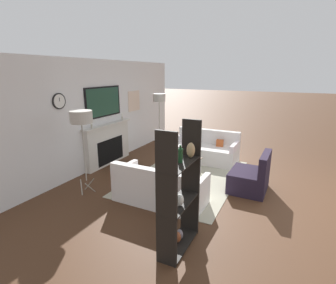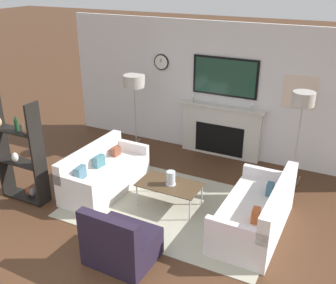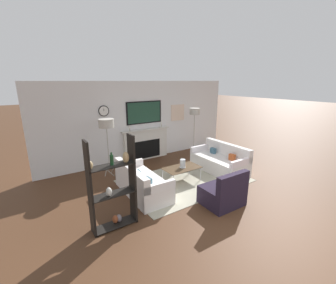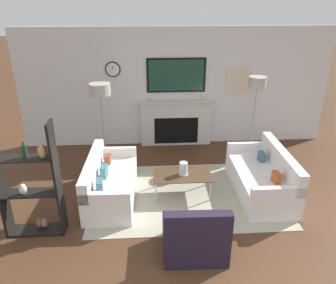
% 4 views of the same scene
% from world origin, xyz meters
% --- Properties ---
extents(ground_plane, '(60.00, 60.00, 0.00)m').
position_xyz_m(ground_plane, '(0.00, 0.00, 0.00)').
color(ground_plane, '#482C1B').
extents(fireplace_wall, '(7.10, 0.28, 2.70)m').
position_xyz_m(fireplace_wall, '(0.00, 5.03, 1.22)').
color(fireplace_wall, silver).
rests_on(fireplace_wall, ground_plane).
extents(area_rug, '(3.33, 2.22, 0.01)m').
position_xyz_m(area_rug, '(0.00, 2.69, 0.01)').
color(area_rug, '#A9A68F').
rests_on(area_rug, ground_plane).
extents(couch_left, '(0.82, 1.72, 0.76)m').
position_xyz_m(couch_left, '(-1.36, 2.69, 0.28)').
color(couch_left, white).
rests_on(couch_left, ground_plane).
extents(couch_right, '(0.87, 1.78, 0.82)m').
position_xyz_m(couch_right, '(1.36, 2.69, 0.29)').
color(couch_right, white).
rests_on(couch_right, ground_plane).
extents(armchair, '(0.88, 0.75, 0.84)m').
position_xyz_m(armchair, '(-0.06, 1.23, 0.28)').
color(armchair, black).
rests_on(armchair, ground_plane).
extents(coffee_table, '(1.02, 0.58, 0.40)m').
position_xyz_m(coffee_table, '(-0.08, 2.72, 0.38)').
color(coffee_table, '#4C3823').
rests_on(coffee_table, ground_plane).
extents(hurricane_candle, '(0.17, 0.17, 0.23)m').
position_xyz_m(hurricane_candle, '(-0.06, 2.73, 0.51)').
color(hurricane_candle, silver).
rests_on(hurricane_candle, coffee_table).
extents(floor_lamp_left, '(0.43, 0.43, 1.69)m').
position_xyz_m(floor_lamp_left, '(-1.61, 4.23, 1.54)').
color(floor_lamp_left, '#9E998E').
rests_on(floor_lamp_left, ground_plane).
extents(floor_lamp_right, '(0.37, 0.37, 1.78)m').
position_xyz_m(floor_lamp_right, '(1.61, 4.23, 1.62)').
color(floor_lamp_right, '#9E998E').
rests_on(floor_lamp_right, ground_plane).
extents(shelf_unit, '(0.85, 0.28, 1.76)m').
position_xyz_m(shelf_unit, '(-2.37, 1.84, 0.83)').
color(shelf_unit, black).
rests_on(shelf_unit, ground_plane).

